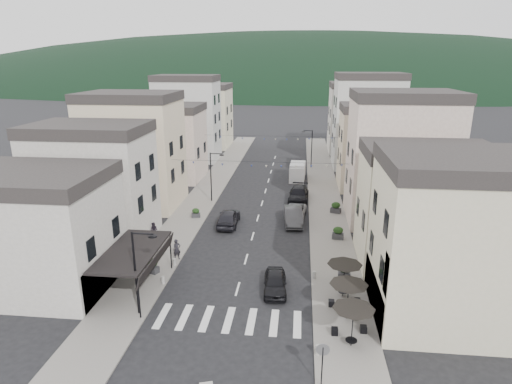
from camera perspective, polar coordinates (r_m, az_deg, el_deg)
ground at (r=27.81m, az=-4.37°, el=-18.93°), size 700.00×700.00×0.00m
sidewalk_left at (r=57.68m, az=-6.08°, el=0.72°), size 4.00×76.00×0.12m
sidewalk_right at (r=56.54m, az=8.96°, el=0.26°), size 4.00×76.00×0.12m
hill_backdrop at (r=322.48m, az=5.40°, el=14.30°), size 640.00×360.00×70.00m
boutique_building at (r=35.75m, az=-28.33°, el=-5.20°), size 12.00×8.00×8.00m
bistro_building at (r=30.18m, az=25.35°, el=-6.69°), size 10.00×8.00×10.00m
boutique_awning at (r=32.27m, az=-15.76°, el=-7.73°), size 3.77×7.50×3.28m
buildings_row_left at (r=63.52m, az=-11.42°, el=7.63°), size 10.20×54.16×14.00m
buildings_row_right at (r=60.35m, az=15.74°, el=7.02°), size 10.20×54.16×14.50m
cafe_terrace at (r=28.73m, az=12.24°, el=-12.43°), size 2.50×8.10×2.53m
streetlamp_left_near at (r=29.02m, az=-15.36°, el=-9.35°), size 1.70×0.56×6.00m
streetlamp_left_far at (r=50.71m, az=-5.74°, el=2.69°), size 1.70×0.56×6.00m
streetlamp_right_far at (r=67.26m, az=7.21°, el=6.26°), size 1.70×0.56×6.00m
traffic_sign at (r=23.56m, az=8.88°, el=-20.87°), size 0.70×0.07×2.70m
bollards at (r=32.13m, az=-2.61°, el=-12.57°), size 11.66×10.26×0.60m
bunting_near at (r=45.53m, az=0.38°, el=3.62°), size 19.00×0.28×0.62m
bunting_far at (r=61.14m, az=1.87°, el=7.15°), size 19.00×0.28×0.62m
parked_car_a at (r=32.17m, az=2.57°, el=-11.96°), size 1.90×4.20×1.40m
parked_car_b at (r=44.66m, az=4.99°, el=-3.18°), size 2.15×5.22×1.68m
parked_car_c at (r=46.58m, az=5.31°, el=-2.60°), size 2.51×4.67×1.25m
parked_car_d at (r=51.85m, az=5.71°, el=-0.31°), size 2.61×5.70×1.61m
parked_car_e at (r=44.11m, az=-3.70°, el=-3.41°), size 2.05×4.99×1.70m
delivery_van at (r=61.08m, az=5.56°, el=2.81°), size 2.28×5.27×2.49m
pedestrian_a at (r=37.10m, az=-10.51°, el=-7.54°), size 0.78×0.73×1.79m
pedestrian_b at (r=41.72m, az=-13.44°, el=-5.02°), size 0.87×0.74×1.58m
planter_la at (r=35.48m, az=-13.70°, el=-9.53°), size 1.21×0.96×1.19m
planter_lb at (r=46.43m, az=-8.03°, el=-2.77°), size 1.01×0.71×1.02m
planter_ra at (r=34.45m, az=11.70°, el=-10.37°), size 0.95×0.54×1.05m
planter_rb at (r=41.32m, az=10.87°, el=-5.38°), size 1.15×0.73×1.21m
planter_rc at (r=48.07m, az=10.59°, el=-2.06°), size 1.25×0.95×1.25m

